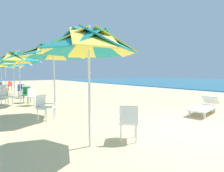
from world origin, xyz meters
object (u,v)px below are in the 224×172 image
at_px(plastic_chair_1, 44,106).
at_px(beach_umbrella_4, 5,65).
at_px(plastic_chair_0, 128,120).
at_px(beach_umbrella_2, 19,58).
at_px(plastic_chair_4, 33,96).
at_px(sun_lounger_1, 204,107).
at_px(plastic_chair_9, 9,85).
at_px(plastic_chair_10, 0,86).
at_px(beach_umbrella_0, 89,43).
at_px(plastic_chair_7, 22,90).
at_px(plastic_chair_3, 6,95).
at_px(plastic_chair_2, 26,94).
at_px(beach_umbrella_5, 1,65).
at_px(beach_umbrella_3, 13,62).
at_px(plastic_chair_5, 26,90).
at_px(plastic_chair_6, 1,91).
at_px(beach_umbrella_1, 54,52).

xyz_separation_m(plastic_chair_1, beach_umbrella_4, (-10.32, 0.20, 1.81)).
relative_size(plastic_chair_0, beach_umbrella_2, 0.31).
distance_m(plastic_chair_4, sun_lounger_1, 7.82).
relative_size(plastic_chair_9, plastic_chair_10, 1.00).
bearing_deg(beach_umbrella_0, plastic_chair_4, 176.71).
bearing_deg(plastic_chair_7, plastic_chair_3, -23.73).
relative_size(plastic_chair_2, beach_umbrella_4, 0.32).
bearing_deg(plastic_chair_4, plastic_chair_7, 176.35).
relative_size(beach_umbrella_4, beach_umbrella_5, 0.95).
distance_m(beach_umbrella_0, sun_lounger_1, 5.52).
bearing_deg(plastic_chair_4, beach_umbrella_0, -3.29).
bearing_deg(beach_umbrella_5, beach_umbrella_3, 0.02).
bearing_deg(beach_umbrella_3, plastic_chair_3, -16.81).
distance_m(plastic_chair_0, plastic_chair_9, 15.71).
relative_size(plastic_chair_5, plastic_chair_9, 1.00).
xyz_separation_m(plastic_chair_2, plastic_chair_3, (0.20, -0.96, 0.00)).
bearing_deg(plastic_chair_6, beach_umbrella_4, 168.48).
bearing_deg(plastic_chair_10, plastic_chair_5, 6.94).
distance_m(beach_umbrella_2, beach_umbrella_5, 9.62).
bearing_deg(plastic_chair_0, plastic_chair_4, -175.05).
bearing_deg(beach_umbrella_4, plastic_chair_3, -7.24).
bearing_deg(plastic_chair_10, beach_umbrella_0, 0.44).
bearing_deg(plastic_chair_5, plastic_chair_9, -179.66).
distance_m(plastic_chair_1, plastic_chair_7, 7.05).
relative_size(plastic_chair_9, sun_lounger_1, 0.39).
distance_m(beach_umbrella_0, plastic_chair_9, 15.52).
bearing_deg(plastic_chair_1, beach_umbrella_1, 121.92).
bearing_deg(beach_umbrella_0, plastic_chair_3, -174.08).
bearing_deg(plastic_chair_6, plastic_chair_9, 167.97).
height_order(plastic_chair_3, beach_umbrella_4, beach_umbrella_4).
bearing_deg(plastic_chair_9, beach_umbrella_3, -4.90).
xyz_separation_m(beach_umbrella_2, sun_lounger_1, (6.57, 5.30, -2.09)).
xyz_separation_m(plastic_chair_0, plastic_chair_7, (-10.05, -0.30, 0.00)).
height_order(plastic_chair_3, beach_umbrella_5, beach_umbrella_5).
bearing_deg(plastic_chair_7, plastic_chair_10, -172.81).
distance_m(beach_umbrella_1, plastic_chair_1, 1.95).
relative_size(beach_umbrella_1, plastic_chair_4, 3.12).
relative_size(beach_umbrella_0, plastic_chair_10, 3.00).
distance_m(beach_umbrella_5, plastic_chair_10, 2.04).
bearing_deg(beach_umbrella_4, plastic_chair_4, 2.05).
bearing_deg(plastic_chair_7, beach_umbrella_3, -65.46).
distance_m(plastic_chair_1, plastic_chair_2, 4.30).
bearing_deg(plastic_chair_7, beach_umbrella_2, -11.95).
relative_size(beach_umbrella_3, sun_lounger_1, 1.24).
distance_m(beach_umbrella_1, plastic_chair_5, 6.21).
height_order(beach_umbrella_1, beach_umbrella_5, beach_umbrella_5).
distance_m(beach_umbrella_2, beach_umbrella_4, 6.71).
height_order(plastic_chair_4, plastic_chair_6, same).
xyz_separation_m(beach_umbrella_0, beach_umbrella_3, (-9.54, 0.12, 0.13)).
distance_m(beach_umbrella_4, sun_lounger_1, 14.36).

